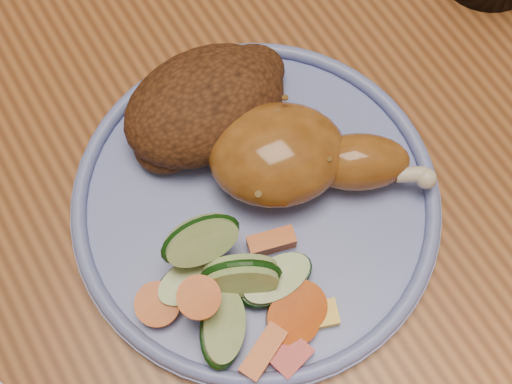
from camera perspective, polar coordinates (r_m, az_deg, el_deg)
ground at (r=1.25m, az=0.12°, el=-6.44°), size 4.00×4.00×0.00m
dining_table at (r=0.64m, az=0.23°, el=10.36°), size 0.90×1.40×0.75m
plate at (r=0.48m, az=-0.00°, el=-0.96°), size 0.25×0.25×0.01m
plate_rim at (r=0.47m, az=-0.00°, el=-0.47°), size 0.25×0.25×0.01m
chicken_leg at (r=0.46m, az=3.30°, el=2.87°), size 0.14×0.12×0.05m
rice_pilaf at (r=0.49m, az=-3.91°, el=7.04°), size 0.12×0.08×0.05m
vegetable_pile at (r=0.44m, az=-1.72°, el=-7.78°), size 0.11×0.12×0.06m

